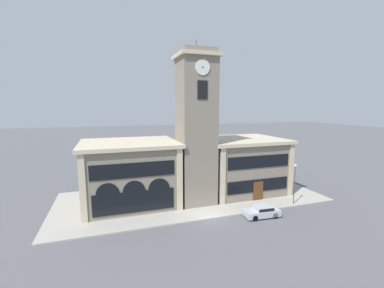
{
  "coord_description": "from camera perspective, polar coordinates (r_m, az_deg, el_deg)",
  "views": [
    {
      "loc": [
        -11.11,
        -25.78,
        12.91
      ],
      "look_at": [
        -1.31,
        3.4,
        8.37
      ],
      "focal_mm": 24.0,
      "sensor_mm": 36.0,
      "label": 1
    }
  ],
  "objects": [
    {
      "name": "town_hall_right_wing",
      "position": [
        40.1,
        10.81,
        -4.48
      ],
      "size": [
        12.06,
        10.41,
        8.1
      ],
      "color": "gray",
      "rests_on": "ground_plane"
    },
    {
      "name": "clock_tower",
      "position": [
        33.45,
        0.91,
        3.41
      ],
      "size": [
        5.18,
        5.18,
        21.12
      ],
      "color": "gray",
      "rests_on": "ground_plane"
    },
    {
      "name": "town_hall_left_wing",
      "position": [
        35.2,
        -13.6,
        -6.19
      ],
      "size": [
        12.36,
        10.41,
        8.33
      ],
      "color": "gray",
      "rests_on": "ground_plane"
    },
    {
      "name": "ground_plane",
      "position": [
        30.89,
        4.49,
        -16.33
      ],
      "size": [
        300.0,
        300.0,
        0.0
      ],
      "primitive_type": "plane",
      "color": "#56565B"
    },
    {
      "name": "parked_car_near",
      "position": [
        32.19,
        15.3,
        -14.18
      ],
      "size": [
        4.25,
        2.13,
        1.36
      ],
      "rotation": [
        0.0,
        0.0,
        3.07
      ],
      "color": "#B2B7C1",
      "rests_on": "ground_plane"
    },
    {
      "name": "street_lamp",
      "position": [
        36.25,
        21.87,
        -6.96
      ],
      "size": [
        0.36,
        0.36,
        5.33
      ],
      "color": "#4C4C51",
      "rests_on": "sidewalk_kerb"
    },
    {
      "name": "sidewalk_kerb",
      "position": [
        37.4,
        -0.13,
        -11.67
      ],
      "size": [
        36.39,
        15.11,
        0.15
      ],
      "color": "#A39E93",
      "rests_on": "ground_plane"
    }
  ]
}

